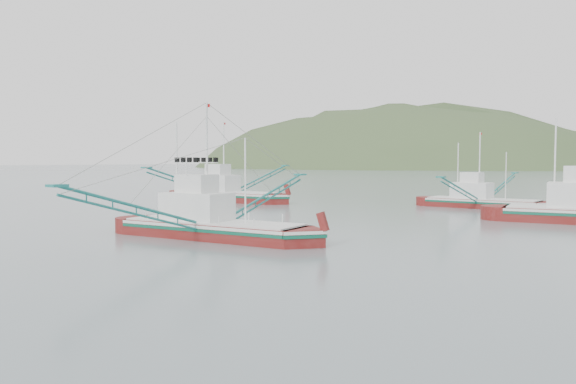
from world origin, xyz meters
The scene contains 5 objects.
ground centered at (0.00, 0.00, 0.00)m, with size 1200.00×1200.00×0.00m, color slate.
main_boat centered at (-2.79, 0.48, 1.74)m, with size 14.80×25.93×10.56m.
bg_boat_far centered at (3.43, 38.20, 1.32)m, with size 13.16×23.83×9.64m.
bg_boat_left centered at (-27.72, 26.89, 1.65)m, with size 16.30×28.85×11.70m.
headland_left centered at (-180.00, 360.00, 0.00)m, with size 448.00×308.00×210.00m, color #384E28.
Camera 1 is at (26.97, -27.64, 5.66)m, focal length 35.00 mm.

